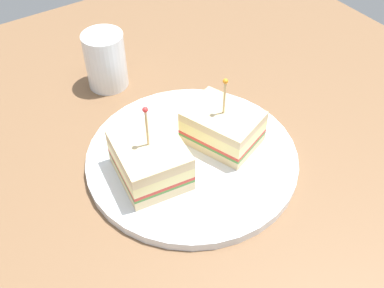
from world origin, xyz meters
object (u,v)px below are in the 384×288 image
(plate, at_px, (192,158))
(drink_glass, at_px, (106,63))
(sandwich_half_back, at_px, (223,128))
(sandwich_half_front, at_px, (149,159))

(plate, relative_size, drink_glass, 3.14)
(plate, height_order, sandwich_half_back, sandwich_half_back)
(sandwich_half_back, relative_size, drink_glass, 1.27)
(sandwich_half_front, distance_m, sandwich_half_back, 0.11)
(sandwich_half_front, relative_size, sandwich_half_back, 0.98)
(plate, bearing_deg, sandwich_half_back, 177.76)
(sandwich_half_front, height_order, drink_glass, sandwich_half_front)
(sandwich_half_back, distance_m, drink_glass, 0.23)
(plate, relative_size, sandwich_half_front, 2.53)
(plate, xyz_separation_m, drink_glass, (0.02, -0.22, 0.03))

